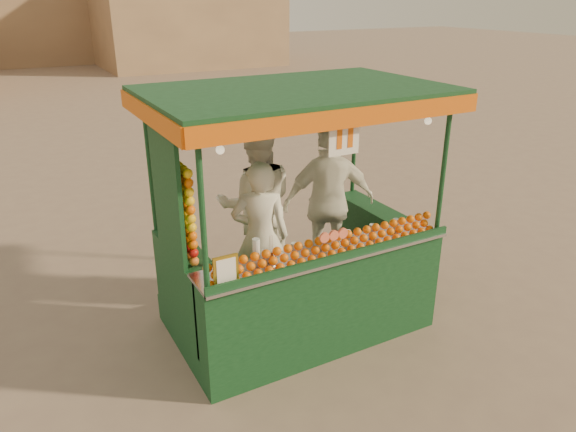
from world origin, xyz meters
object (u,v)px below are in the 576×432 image
vendor_left (260,237)px  vendor_middle (257,205)px  juice_cart (295,260)px  vendor_right (329,203)px

vendor_left → vendor_middle: vendor_middle is taller
vendor_left → juice_cart: bearing=177.0°
juice_cart → vendor_right: size_ratio=1.58×
vendor_left → vendor_right: vendor_right is taller
juice_cart → vendor_right: (0.73, 0.47, 0.38)m
vendor_middle → vendor_right: size_ratio=1.02×
juice_cart → vendor_right: juice_cart is taller
vendor_middle → vendor_left: bearing=87.3°
vendor_left → vendor_right: 1.10m
vendor_middle → vendor_right: bearing=179.2°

